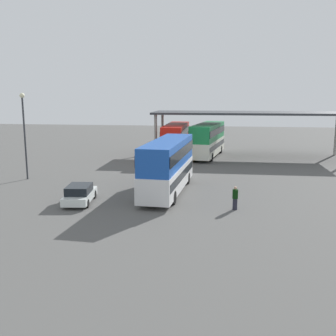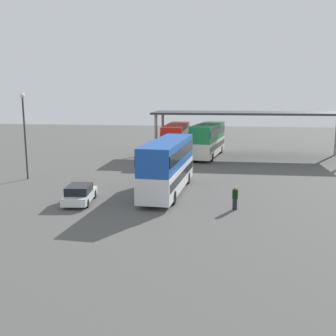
# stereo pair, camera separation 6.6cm
# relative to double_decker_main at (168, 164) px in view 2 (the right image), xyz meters

# --- Properties ---
(ground_plane) EXTENTS (140.00, 140.00, 0.00)m
(ground_plane) POSITION_rel_double_decker_main_xyz_m (-0.08, -2.70, -2.32)
(ground_plane) COLOR #51504E
(double_decker_main) EXTENTS (3.13, 11.01, 4.22)m
(double_decker_main) POSITION_rel_double_decker_main_xyz_m (0.00, 0.00, 0.00)
(double_decker_main) COLOR silver
(double_decker_main) RESTS_ON ground_plane
(parked_hatchback) EXTENTS (2.22, 4.27, 1.35)m
(parked_hatchback) POSITION_rel_double_decker_main_xyz_m (-5.94, -3.98, -1.64)
(parked_hatchback) COLOR silver
(parked_hatchback) RESTS_ON ground_plane
(double_decker_near_canopy) EXTENTS (2.48, 10.70, 4.12)m
(double_decker_near_canopy) POSITION_rel_double_decker_main_xyz_m (-1.50, 18.05, -0.05)
(double_decker_near_canopy) COLOR orange
(double_decker_near_canopy) RESTS_ON ground_plane
(double_decker_mid_row) EXTENTS (4.15, 11.20, 4.16)m
(double_decker_mid_row) POSITION_rel_double_decker_main_xyz_m (2.45, 18.99, -0.03)
(double_decker_mid_row) COLOR silver
(double_decker_mid_row) RESTS_ON ground_plane
(depot_canopy) EXTENTS (23.95, 7.17, 5.63)m
(depot_canopy) POSITION_rel_double_decker_main_xyz_m (7.50, 19.53, 3.01)
(depot_canopy) COLOR #33353A
(depot_canopy) RESTS_ON ground_plane
(lamppost_tall) EXTENTS (0.44, 0.44, 7.91)m
(lamppost_tall) POSITION_rel_double_decker_main_xyz_m (-13.68, 3.15, 2.66)
(lamppost_tall) COLOR #33353A
(lamppost_tall) RESTS_ON ground_plane
(pedestrian_waiting) EXTENTS (0.38, 0.38, 1.64)m
(pedestrian_waiting) POSITION_rel_double_decker_main_xyz_m (5.21, -4.15, -1.50)
(pedestrian_waiting) COLOR #262633
(pedestrian_waiting) RESTS_ON ground_plane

